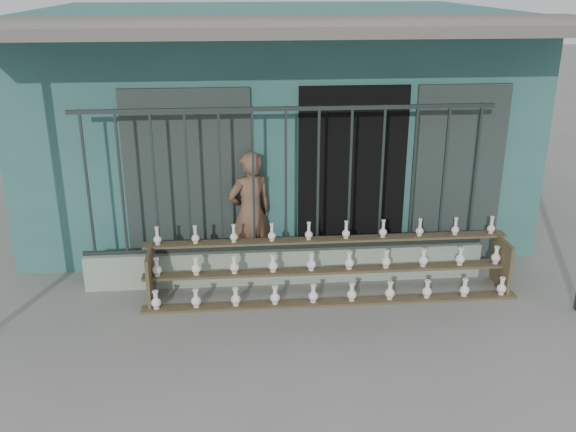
{
  "coord_description": "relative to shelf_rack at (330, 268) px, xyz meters",
  "views": [
    {
      "loc": [
        -0.61,
        -6.08,
        3.67
      ],
      "look_at": [
        0.0,
        1.0,
        1.0
      ],
      "focal_mm": 40.0,
      "sensor_mm": 36.0,
      "label": 1
    }
  ],
  "objects": [
    {
      "name": "parapet_wall",
      "position": [
        -0.5,
        0.41,
        -0.13
      ],
      "size": [
        5.0,
        0.2,
        0.45
      ],
      "primitive_type": "cube",
      "color": "#92A78F",
      "rests_on": "ground"
    },
    {
      "name": "elderly_woman",
      "position": [
        -0.93,
        0.73,
        0.46
      ],
      "size": [
        0.7,
        0.59,
        1.64
      ],
      "primitive_type": "imported",
      "rotation": [
        0.0,
        0.0,
        3.52
      ],
      "color": "brown",
      "rests_on": "ground"
    },
    {
      "name": "shelf_rack",
      "position": [
        0.0,
        0.0,
        0.0
      ],
      "size": [
        4.5,
        0.68,
        0.85
      ],
      "color": "brown",
      "rests_on": "ground"
    },
    {
      "name": "ground",
      "position": [
        -0.5,
        -0.89,
        -0.36
      ],
      "size": [
        60.0,
        60.0,
        0.0
      ],
      "primitive_type": "plane",
      "color": "slate"
    },
    {
      "name": "security_fence",
      "position": [
        -0.5,
        0.41,
        0.99
      ],
      "size": [
        5.0,
        0.04,
        1.8
      ],
      "color": "#283330",
      "rests_on": "parapet_wall"
    },
    {
      "name": "workshop_building",
      "position": [
        -0.5,
        3.34,
        1.26
      ],
      "size": [
        7.4,
        6.6,
        3.21
      ],
      "color": "#2F635E",
      "rests_on": "ground"
    }
  ]
}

